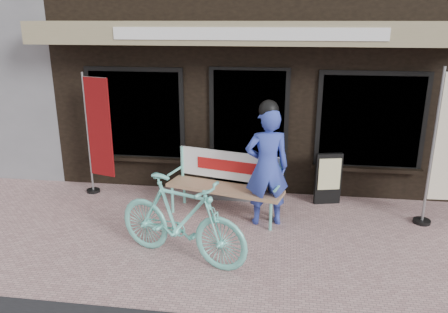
% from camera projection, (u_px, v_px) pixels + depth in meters
% --- Properties ---
extents(ground, '(70.00, 70.00, 0.00)m').
position_uv_depth(ground, '(234.00, 246.00, 5.95)').
color(ground, tan).
rests_on(ground, ground).
extents(storefront, '(7.00, 6.77, 6.00)m').
position_uv_depth(storefront, '(262.00, 17.00, 9.73)').
color(storefront, black).
rests_on(storefront, ground).
extents(bench, '(1.88, 0.89, 0.99)m').
position_uv_depth(bench, '(227.00, 179.00, 6.78)').
color(bench, '#6BD1C1').
rests_on(bench, ground).
extents(person, '(0.72, 0.55, 1.88)m').
position_uv_depth(person, '(267.00, 165.00, 6.36)').
color(person, '#3143AA').
rests_on(person, ground).
extents(bicycle, '(1.93, 1.13, 1.12)m').
position_uv_depth(bicycle, '(181.00, 219.00, 5.47)').
color(bicycle, '#6BD1C1').
rests_on(bicycle, ground).
extents(nobori_red, '(0.63, 0.30, 2.12)m').
position_uv_depth(nobori_red, '(98.00, 134.00, 7.39)').
color(nobori_red, gray).
rests_on(nobori_red, ground).
extents(menu_stand, '(0.44, 0.19, 0.87)m').
position_uv_depth(menu_stand, '(328.00, 178.00, 7.19)').
color(menu_stand, black).
rests_on(menu_stand, ground).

